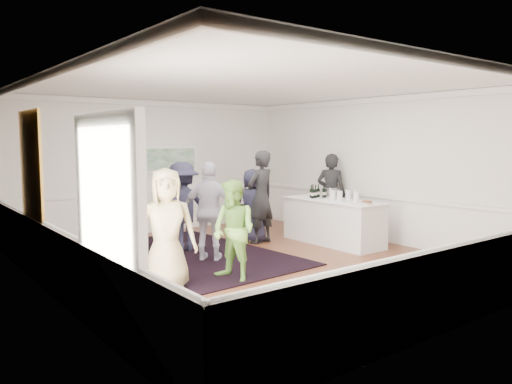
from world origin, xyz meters
TOP-DOWN VIEW (x-y plane):
  - floor at (0.00, 0.00)m, footprint 8.00×8.00m
  - ceiling at (0.00, 0.00)m, footprint 7.00×8.00m
  - wall_left at (-3.50, 0.00)m, footprint 0.02×8.00m
  - wall_right at (3.50, 0.00)m, footprint 0.02×8.00m
  - wall_back at (0.00, 4.00)m, footprint 7.00×0.02m
  - wall_front at (0.00, -4.00)m, footprint 7.00×0.02m
  - wainscoting at (0.00, 0.00)m, footprint 7.00×8.00m
  - mirror at (-3.45, 1.30)m, footprint 0.05×1.25m
  - doorway at (-3.45, -1.90)m, footprint 0.10×1.78m
  - landscape_painting at (0.40, 3.95)m, footprint 1.44×0.06m
  - area_rug at (-0.83, 1.19)m, footprint 3.60×4.58m
  - serving_table at (2.43, 0.37)m, footprint 0.90×2.37m
  - bartender at (3.20, 1.18)m, footprint 0.72×0.84m
  - guest_tan at (-2.04, -0.53)m, footprint 1.04×0.85m
  - guest_green at (-0.92, -0.68)m, footprint 0.78×0.91m
  - guest_lilac at (-0.52, 0.67)m, footprint 1.10×1.08m
  - guest_dark_a at (-0.56, 1.64)m, footprint 1.23×0.77m
  - guest_dark_b at (1.22, 1.38)m, footprint 0.81×0.60m
  - guest_navy at (1.11, 1.53)m, footprint 0.95×0.84m
  - wine_bottles at (2.44, 0.89)m, footprint 0.46×0.30m
  - juice_pitchers at (2.43, 0.06)m, footprint 0.39×0.61m
  - ice_bucket at (2.51, 0.52)m, footprint 0.26×0.26m
  - nut_bowl at (2.37, -0.62)m, footprint 0.23×0.23m

SIDE VIEW (x-z plane):
  - floor at x=0.00m, z-range 0.00..0.00m
  - area_rug at x=-0.83m, z-range 0.00..0.02m
  - serving_table at x=2.43m, z-range 0.00..0.96m
  - wainscoting at x=0.00m, z-range 0.00..1.00m
  - guest_green at x=-0.92m, z-range 0.00..1.62m
  - guest_navy at x=1.11m, z-range 0.00..1.63m
  - guest_dark_a at x=-0.56m, z-range 0.00..1.82m
  - guest_tan at x=-2.04m, z-range 0.00..1.85m
  - guest_lilac at x=-0.52m, z-range 0.00..1.85m
  - bartender at x=3.20m, z-range 0.00..1.94m
  - nut_bowl at x=2.37m, z-range 0.96..1.03m
  - guest_dark_b at x=1.22m, z-range 0.00..2.02m
  - ice_bucket at x=2.51m, z-range 0.95..1.20m
  - juice_pitchers at x=2.43m, z-range 0.96..1.20m
  - wine_bottles at x=2.44m, z-range 0.96..1.27m
  - doorway at x=-3.45m, z-range 0.14..2.70m
  - wall_left at x=-3.50m, z-range 0.00..3.20m
  - wall_right at x=3.50m, z-range 0.00..3.20m
  - wall_back at x=0.00m, z-range 0.00..3.20m
  - wall_front at x=0.00m, z-range 0.00..3.20m
  - landscape_painting at x=0.40m, z-range 1.45..2.11m
  - mirror at x=-3.45m, z-range 0.88..2.73m
  - ceiling at x=0.00m, z-range 3.19..3.21m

